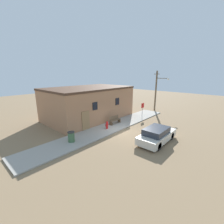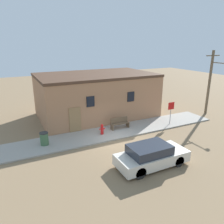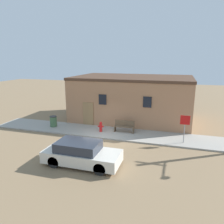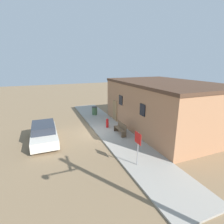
# 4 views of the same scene
# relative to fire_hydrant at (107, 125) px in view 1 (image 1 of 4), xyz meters

# --- Properties ---
(ground_plane) EXTENTS (80.00, 80.00, 0.00)m
(ground_plane) POSITION_rel_fire_hydrant_xyz_m (0.67, -1.36, -0.54)
(ground_plane) COLOR #846B4C
(sidewalk) EXTENTS (20.49, 2.91, 0.11)m
(sidewalk) POSITION_rel_fire_hydrant_xyz_m (0.67, 0.09, -0.48)
(sidewalk) COLOR #9E998E
(sidewalk) RESTS_ON ground
(brick_building) EXTENTS (11.36, 7.11, 4.35)m
(brick_building) POSITION_rel_fire_hydrant_xyz_m (1.62, 5.04, 1.64)
(brick_building) COLOR #A87551
(brick_building) RESTS_ON ground
(fire_hydrant) EXTENTS (0.50, 0.24, 0.86)m
(fire_hydrant) POSITION_rel_fire_hydrant_xyz_m (0.00, 0.00, 0.00)
(fire_hydrant) COLOR red
(fire_hydrant) RESTS_ON sidewalk
(stop_sign) EXTENTS (0.67, 0.06, 2.05)m
(stop_sign) POSITION_rel_fire_hydrant_xyz_m (6.59, -0.58, 1.00)
(stop_sign) COLOR gray
(stop_sign) RESTS_ON sidewalk
(bench) EXTENTS (1.65, 0.44, 0.97)m
(bench) POSITION_rel_fire_hydrant_xyz_m (1.90, 0.50, 0.04)
(bench) COLOR brown
(bench) RESTS_ON sidewalk
(trash_bin) EXTENTS (0.63, 0.63, 0.95)m
(trash_bin) POSITION_rel_fire_hydrant_xyz_m (-4.56, 0.11, 0.05)
(trash_bin) COLOR #426642
(trash_bin) RESTS_ON sidewalk
(utility_pole) EXTENTS (1.80, 2.25, 6.58)m
(utility_pole) POSITION_rel_fire_hydrant_xyz_m (12.33, 0.23, 3.04)
(utility_pole) COLOR brown
(utility_pole) RESTS_ON ground
(parked_car) EXTENTS (4.50, 1.87, 1.41)m
(parked_car) POSITION_rel_fire_hydrant_xyz_m (0.80, -5.57, 0.14)
(parked_car) COLOR black
(parked_car) RESTS_ON ground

